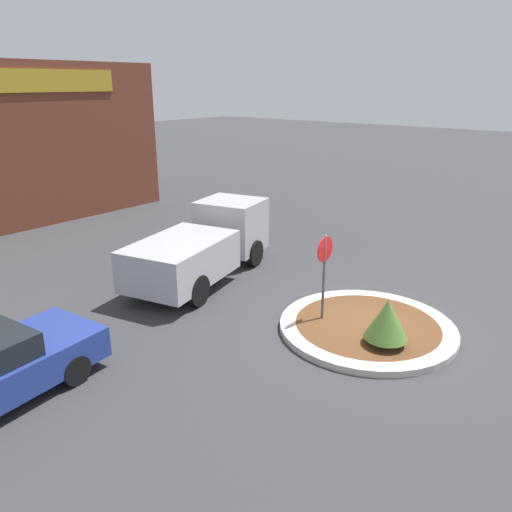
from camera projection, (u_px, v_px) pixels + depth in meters
The scene contains 5 objects.
ground_plane at pixel (367, 330), 12.62m from camera, with size 120.00×120.00×0.00m, color #38383A.
traffic_island at pixel (367, 327), 12.59m from camera, with size 4.40×4.40×0.17m.
stop_sign at pixel (324, 264), 12.41m from camera, with size 0.66×0.07×2.39m.
island_shrub at pixel (387, 319), 11.38m from camera, with size 1.00×1.00×1.13m.
utility_truck at pixel (204, 245), 15.71m from camera, with size 6.07×3.33×2.15m.
Camera 1 is at (-10.51, -4.99, 5.93)m, focal length 35.00 mm.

